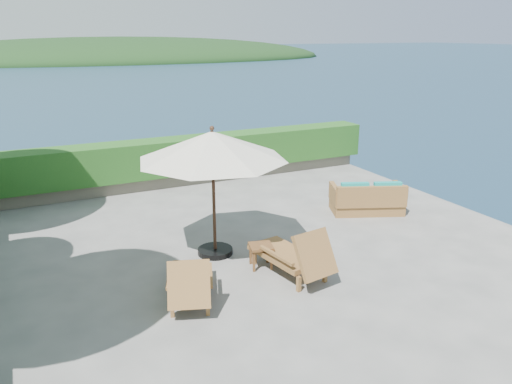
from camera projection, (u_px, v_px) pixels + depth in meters
name	position (u px, v px, depth m)	size (l,w,h in m)	color
ground	(260.00, 258.00, 9.80)	(12.00, 12.00, 0.00)	gray
foundation	(260.00, 327.00, 10.27)	(12.00, 12.00, 3.00)	#4E463E
offshore_island	(120.00, 60.00, 141.11)	(126.00, 57.60, 12.60)	black
planter_wall_far	(175.00, 178.00, 14.55)	(12.00, 0.60, 0.36)	#6D6757
hedge_far	(174.00, 156.00, 14.34)	(12.40, 0.90, 1.00)	#134516
patio_umbrella	(212.00, 147.00, 9.35)	(3.32, 3.32, 2.59)	black
lounge_left	(190.00, 281.00, 8.11)	(1.15, 1.71, 0.92)	#915B34
lounge_right	(294.00, 255.00, 8.97)	(1.01, 1.85, 1.01)	#915B34
side_table	(261.00, 249.00, 9.33)	(0.51, 0.51, 0.45)	brown
wicker_loveseat	(367.00, 200.00, 12.21)	(1.93, 1.47, 0.85)	#915B34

